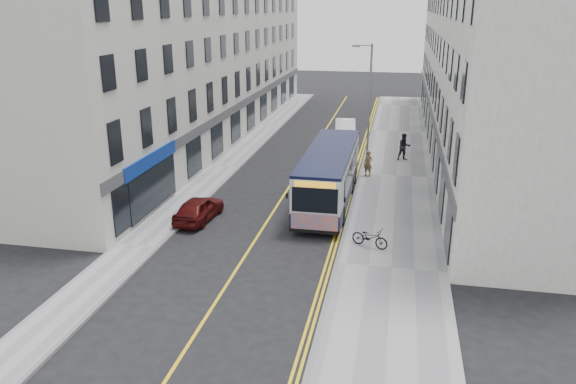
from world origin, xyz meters
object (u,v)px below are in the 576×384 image
at_px(pedestrian_far, 404,147).
at_px(car_maroon, 199,209).
at_px(pedestrian_near, 368,163).
at_px(car_white, 345,129).
at_px(streetlamp, 368,102).
at_px(city_bus, 329,174).
at_px(bicycle, 370,237).

distance_m(pedestrian_far, car_maroon, 16.70).
height_order(pedestrian_near, car_maroon, pedestrian_near).
xyz_separation_m(pedestrian_near, car_white, (-2.49, 10.55, -0.17)).
xyz_separation_m(streetlamp, city_bus, (-1.51, -7.56, -2.74)).
xyz_separation_m(city_bus, car_white, (-0.68, 15.70, -0.89)).
xyz_separation_m(bicycle, car_white, (-3.26, 21.47, 0.19)).
distance_m(streetlamp, pedestrian_far, 4.57).
height_order(bicycle, car_white, car_white).
xyz_separation_m(streetlamp, pedestrian_near, (0.30, -2.41, -3.46)).
bearing_deg(pedestrian_near, car_white, 125.48).
bearing_deg(pedestrian_far, bicycle, -114.24).
height_order(bicycle, pedestrian_far, pedestrian_far).
relative_size(streetlamp, bicycle, 4.69).
height_order(pedestrian_far, car_maroon, pedestrian_far).
bearing_deg(car_maroon, car_white, -100.25).
distance_m(pedestrian_far, car_white, 7.83).
height_order(streetlamp, pedestrian_far, streetlamp).
distance_m(streetlamp, pedestrian_near, 4.22).
xyz_separation_m(pedestrian_near, car_maroon, (-7.87, -9.04, -0.30)).
relative_size(city_bus, bicycle, 6.05).
xyz_separation_m(streetlamp, bicycle, (1.07, -13.33, -3.81)).
height_order(car_white, car_maroon, car_white).
distance_m(pedestrian_near, car_white, 10.84).
relative_size(bicycle, car_white, 0.37).
bearing_deg(bicycle, car_white, 29.82).
bearing_deg(car_maroon, pedestrian_far, -121.95).
xyz_separation_m(pedestrian_far, car_white, (-4.68, 6.27, -0.29)).
distance_m(streetlamp, city_bus, 8.18).
distance_m(bicycle, pedestrian_far, 15.27).
relative_size(streetlamp, pedestrian_near, 4.98).
bearing_deg(streetlamp, pedestrian_near, -82.80).
xyz_separation_m(pedestrian_far, car_maroon, (-10.06, -13.32, -0.42)).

